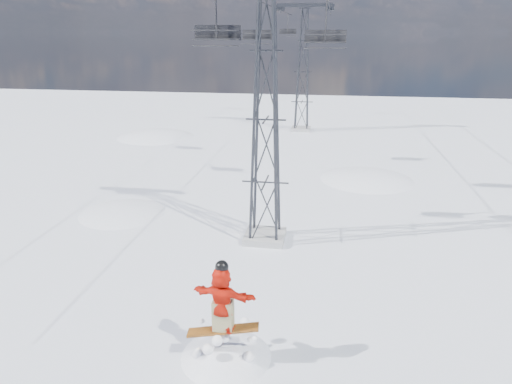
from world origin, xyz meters
TOP-DOWN VIEW (x-y plane):
  - ground at (0.00, 0.00)m, footprint 120.00×120.00m
  - snow_terrain at (-4.77, 21.24)m, footprint 39.00×37.00m
  - lift_tower_near at (0.80, 8.00)m, footprint 5.20×1.80m
  - lift_tower_far at (0.80, 33.00)m, footprint 5.20×1.80m
  - haul_cables at (0.80, 19.50)m, footprint 4.46×51.00m
  - lift_chair_near at (-1.40, 8.84)m, footprint 1.99×0.57m
  - lift_chair_mid at (3.00, 14.45)m, footprint 2.18×0.63m
  - lift_chair_far at (-1.40, 20.09)m, footprint 2.12×0.61m
  - lift_chair_extra at (-1.40, 40.66)m, footprint 1.83×0.53m

SIDE VIEW (x-z plane):
  - snow_terrain at x=-4.77m, z-range -20.59..1.41m
  - ground at x=0.00m, z-range 0.00..0.00m
  - lift_tower_near at x=0.80m, z-range -0.24..11.18m
  - lift_tower_far at x=0.80m, z-range -0.24..11.18m
  - lift_chair_mid at x=3.00m, z-range 7.33..10.04m
  - lift_chair_far at x=-1.40m, z-range 7.42..10.06m
  - lift_chair_near at x=-1.40m, z-range 7.64..10.11m
  - lift_chair_extra at x=-1.40m, z-range 7.90..10.17m
  - haul_cables at x=0.80m, z-range 10.82..10.88m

